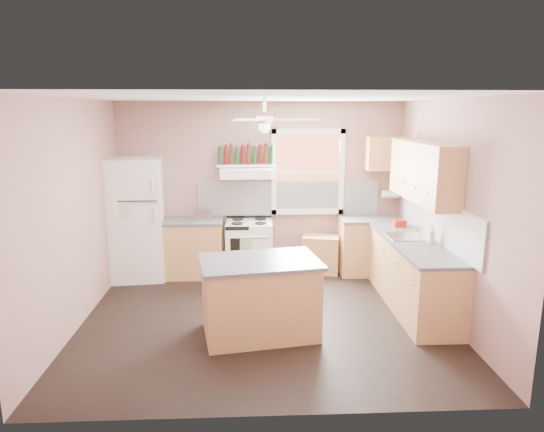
{
  "coord_description": "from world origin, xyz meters",
  "views": [
    {
      "loc": [
        -0.18,
        -5.68,
        2.55
      ],
      "look_at": [
        0.1,
        0.3,
        1.25
      ],
      "focal_mm": 32.0,
      "sensor_mm": 36.0,
      "label": 1
    }
  ],
  "objects_px": {
    "island": "(260,299)",
    "toaster": "(204,215)",
    "cart": "(320,255)",
    "refrigerator": "(137,219)",
    "stove": "(249,248)"
  },
  "relations": [
    {
      "from": "island",
      "to": "stove",
      "type": "bearing_deg",
      "value": 83.48
    },
    {
      "from": "cart",
      "to": "island",
      "type": "xyz_separation_m",
      "value": [
        -1.02,
        -2.18,
        0.15
      ]
    },
    {
      "from": "toaster",
      "to": "stove",
      "type": "distance_m",
      "value": 0.89
    },
    {
      "from": "toaster",
      "to": "island",
      "type": "distance_m",
      "value": 2.3
    },
    {
      "from": "toaster",
      "to": "stove",
      "type": "relative_size",
      "value": 0.33
    },
    {
      "from": "toaster",
      "to": "refrigerator",
      "type": "bearing_deg",
      "value": -176.84
    },
    {
      "from": "toaster",
      "to": "cart",
      "type": "distance_m",
      "value": 1.96
    },
    {
      "from": "island",
      "to": "toaster",
      "type": "bearing_deg",
      "value": 101.51
    },
    {
      "from": "toaster",
      "to": "stove",
      "type": "height_order",
      "value": "toaster"
    },
    {
      "from": "refrigerator",
      "to": "cart",
      "type": "height_order",
      "value": "refrigerator"
    },
    {
      "from": "island",
      "to": "cart",
      "type": "bearing_deg",
      "value": 55.18
    },
    {
      "from": "refrigerator",
      "to": "stove",
      "type": "height_order",
      "value": "refrigerator"
    },
    {
      "from": "refrigerator",
      "to": "toaster",
      "type": "distance_m",
      "value": 1.03
    },
    {
      "from": "island",
      "to": "refrigerator",
      "type": "bearing_deg",
      "value": 121.67
    },
    {
      "from": "refrigerator",
      "to": "island",
      "type": "bearing_deg",
      "value": -54.57
    }
  ]
}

